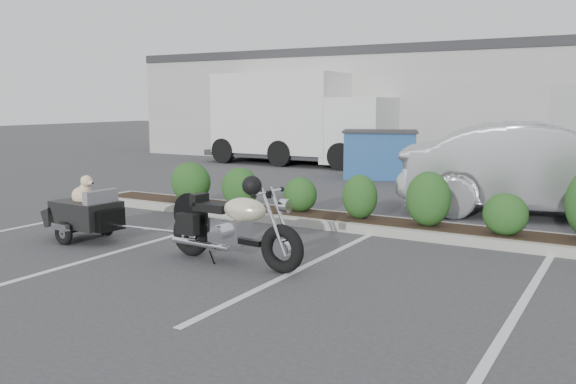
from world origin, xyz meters
The scene contains 8 objects.
ground centered at (0.00, 0.00, 0.00)m, with size 90.00×90.00×0.00m, color #38383A.
planter_kerb centered at (1.00, 2.20, 0.07)m, with size 12.00×1.00×0.15m, color #9E9E93.
building centered at (0.00, 17.00, 2.00)m, with size 26.00×10.00×4.00m, color #9EA099.
motorcycle centered at (0.31, -0.82, 0.50)m, with size 2.17×0.73×1.24m.
pet_trailer centered at (-2.47, -0.80, 0.43)m, with size 1.73×0.97×1.03m.
sedan centered at (3.38, 4.89, 0.87)m, with size 1.84×5.28×1.74m, color #A8A9AF.
dumpster centered at (-1.45, 8.80, 0.68)m, with size 2.40×2.02×1.34m.
delivery_truck centered at (-5.26, 11.09, 1.48)m, with size 6.76×2.42×3.08m.
Camera 1 is at (4.86, -7.23, 2.12)m, focal length 38.00 mm.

